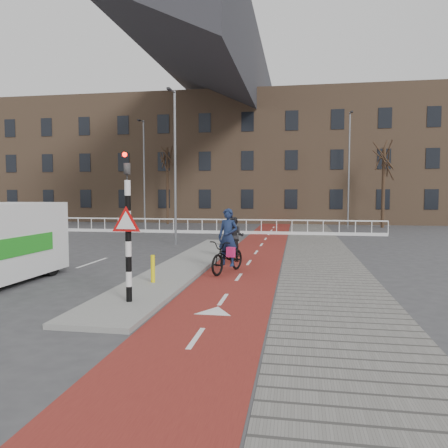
# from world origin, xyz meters

# --- Properties ---
(ground) EXTENTS (120.00, 120.00, 0.00)m
(ground) POSITION_xyz_m (0.00, 0.00, 0.00)
(ground) COLOR #38383A
(ground) RESTS_ON ground
(bike_lane) EXTENTS (2.50, 60.00, 0.01)m
(bike_lane) POSITION_xyz_m (1.50, 10.00, 0.01)
(bike_lane) COLOR maroon
(bike_lane) RESTS_ON ground
(sidewalk) EXTENTS (3.00, 60.00, 0.01)m
(sidewalk) POSITION_xyz_m (4.30, 10.00, 0.01)
(sidewalk) COLOR slate
(sidewalk) RESTS_ON ground
(curb_island) EXTENTS (1.80, 16.00, 0.12)m
(curb_island) POSITION_xyz_m (-0.70, 4.00, 0.06)
(curb_island) COLOR gray
(curb_island) RESTS_ON ground
(traffic_signal) EXTENTS (0.80, 0.80, 3.68)m
(traffic_signal) POSITION_xyz_m (-0.60, -2.02, 1.99)
(traffic_signal) COLOR black
(traffic_signal) RESTS_ON curb_island
(bollard) EXTENTS (0.12, 0.12, 0.79)m
(bollard) POSITION_xyz_m (-0.77, 0.24, 0.52)
(bollard) COLOR yellow
(bollard) RESTS_ON curb_island
(cyclist_near) EXTENTS (1.37, 2.24, 2.18)m
(cyclist_near) POSITION_xyz_m (1.04, 2.71, 0.74)
(cyclist_near) COLOR black
(cyclist_near) RESTS_ON bike_lane
(cyclist_far) EXTENTS (0.76, 1.62, 1.75)m
(cyclist_far) POSITION_xyz_m (0.91, 5.21, 0.74)
(cyclist_far) COLOR black
(cyclist_far) RESTS_ON bike_lane
(railing) EXTENTS (28.00, 0.10, 0.99)m
(railing) POSITION_xyz_m (-5.00, 17.00, 0.31)
(railing) COLOR silver
(railing) RESTS_ON ground
(townhouse_row) EXTENTS (46.00, 10.00, 15.90)m
(townhouse_row) POSITION_xyz_m (-3.00, 32.00, 7.81)
(townhouse_row) COLOR #7F6047
(townhouse_row) RESTS_ON ground
(tree_mid) EXTENTS (0.22, 0.22, 6.72)m
(tree_mid) POSITION_xyz_m (-7.99, 25.50, 3.36)
(tree_mid) COLOR #2F2015
(tree_mid) RESTS_ON ground
(tree_right) EXTENTS (0.27, 0.27, 6.27)m
(tree_right) POSITION_xyz_m (10.01, 24.33, 3.13)
(tree_right) COLOR #2F2015
(tree_right) RESTS_ON ground
(streetlight_near) EXTENTS (0.12, 0.12, 7.99)m
(streetlight_near) POSITION_xyz_m (-2.99, 10.46, 3.99)
(streetlight_near) COLOR slate
(streetlight_near) RESTS_ON ground
(streetlight_left) EXTENTS (0.12, 0.12, 8.28)m
(streetlight_left) POSITION_xyz_m (-8.39, 20.70, 4.14)
(streetlight_left) COLOR slate
(streetlight_left) RESTS_ON ground
(streetlight_right) EXTENTS (0.12, 0.12, 8.76)m
(streetlight_right) POSITION_xyz_m (7.15, 22.53, 4.38)
(streetlight_right) COLOR slate
(streetlight_right) RESTS_ON ground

